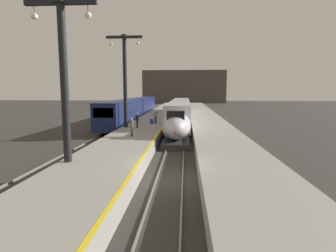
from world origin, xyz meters
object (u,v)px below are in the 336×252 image
Objects in this scene: highspeed_train_main at (180,112)px; station_column_near at (63,66)px; regional_train_adjacent at (135,108)px; passenger_mid_platform at (137,119)px; passenger_far_waiting at (132,125)px; rolling_suitcase at (152,121)px; station_column_mid at (125,73)px; passenger_near_edge at (156,116)px.

station_column_near reaches higher than highspeed_train_main.
passenger_mid_platform is at bearing -78.30° from regional_train_adjacent.
station_column_near is 10.18m from passenger_far_waiting.
regional_train_adjacent is 37.27× the size of rolling_suitcase.
station_column_mid is 6.03× the size of passenger_far_waiting.
highspeed_train_main is 4.17× the size of station_column_near.
highspeed_train_main is 12.42m from passenger_mid_platform.
passenger_mid_platform is 5.48m from passenger_far_waiting.
passenger_far_waiting reaches higher than rolling_suitcase.
station_column_near is 19.21m from rolling_suitcase.
passenger_mid_platform is 1.72× the size of rolling_suitcase.
station_column_mid is (0.00, 15.19, 0.59)m from station_column_near.
passenger_mid_platform is (-1.55, -4.36, 0.00)m from passenger_near_edge.
passenger_near_edge is 9.87m from passenger_far_waiting.
highspeed_train_main is 22.36× the size of passenger_far_waiting.
highspeed_train_main is 22.36× the size of passenger_mid_platform.
regional_train_adjacent is 14.47m from rolling_suitcase.
station_column_near is 15.20m from station_column_mid.
highspeed_train_main is at bearing 68.94° from passenger_mid_platform.
passenger_mid_platform is at bearing 84.29° from station_column_near.
regional_train_adjacent is at bearing 101.70° from passenger_mid_platform.
station_column_mid is at bearing 90.00° from station_column_near.
highspeed_train_main reaches higher than passenger_near_edge.
passenger_mid_platform is (1.44, 14.40, -4.47)m from station_column_near.
station_column_near is 5.36× the size of passenger_far_waiting.
rolling_suitcase is (-3.35, -7.66, -0.58)m from highspeed_train_main.
highspeed_train_main is at bearing 76.95° from passenger_far_waiting.
rolling_suitcase is at bearing 74.26° from passenger_mid_platform.
passenger_mid_platform reaches higher than rolling_suitcase.
regional_train_adjacent reaches higher than passenger_near_edge.
station_column_mid reaches higher than highspeed_train_main.
passenger_mid_platform is at bearing -105.74° from rolling_suitcase.
rolling_suitcase is (2.55, 3.14, -5.75)m from station_column_mid.
regional_train_adjacent reaches higher than highspeed_train_main.
regional_train_adjacent is 17.95m from passenger_mid_platform.
station_column_near reaches higher than passenger_near_edge.
passenger_mid_platform is at bearing -111.06° from highspeed_train_main.
passenger_far_waiting is (4.15, -23.04, -0.09)m from regional_train_adjacent.
highspeed_train_main is at bearing 68.08° from passenger_near_edge.
station_column_mid is (2.20, -16.79, 4.98)m from regional_train_adjacent.
station_column_mid is at bearing -82.53° from regional_train_adjacent.
station_column_mid is at bearing 107.32° from passenger_far_waiting.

